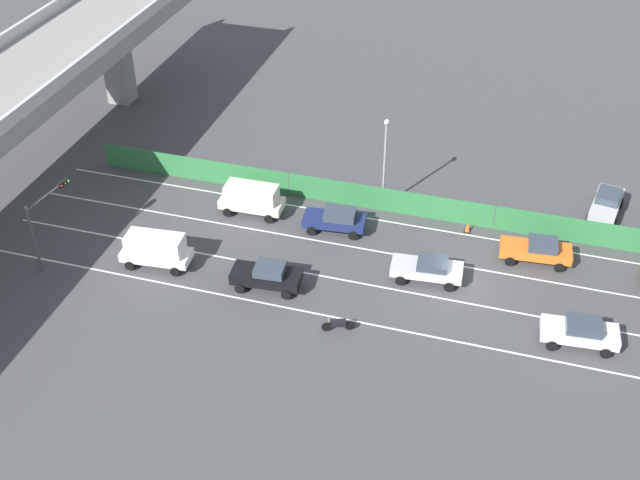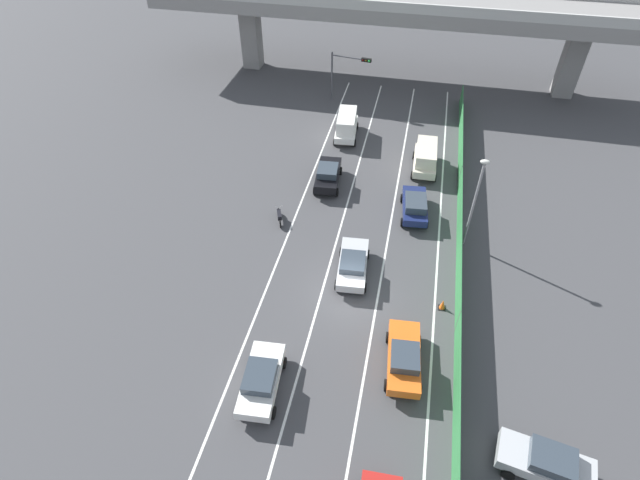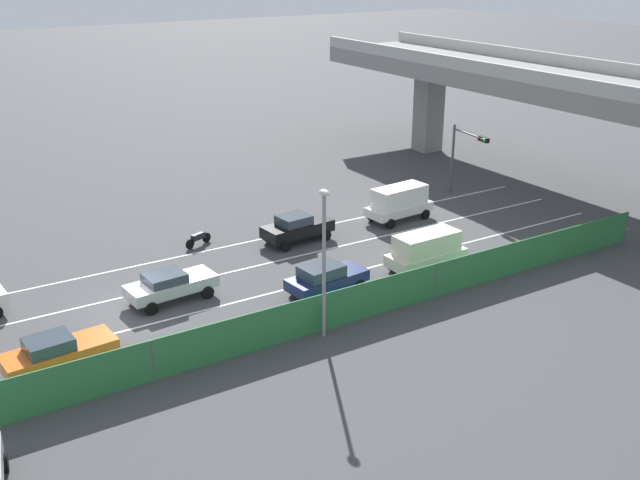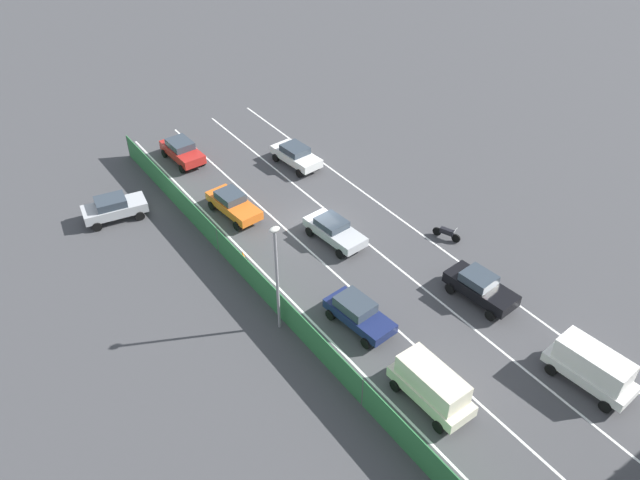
{
  "view_description": "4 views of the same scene",
  "coord_description": "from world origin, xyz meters",
  "px_view_note": "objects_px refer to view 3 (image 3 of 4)",
  "views": [
    {
      "loc": [
        -39.66,
        -2.69,
        32.07
      ],
      "look_at": [
        -1.13,
        8.79,
        2.33
      ],
      "focal_mm": 45.09,
      "sensor_mm": 36.0,
      "label": 1
    },
    {
      "loc": [
        2.53,
        -19.94,
        23.34
      ],
      "look_at": [
        -2.55,
        3.06,
        1.6
      ],
      "focal_mm": 27.33,
      "sensor_mm": 36.0,
      "label": 2
    },
    {
      "loc": [
        32.1,
        -9.27,
        16.23
      ],
      "look_at": [
        0.28,
        10.54,
        1.62
      ],
      "focal_mm": 41.62,
      "sensor_mm": 36.0,
      "label": 3
    },
    {
      "loc": [
        19.67,
        28.34,
        25.69
      ],
      "look_at": [
        2.17,
        3.74,
        2.16
      ],
      "focal_mm": 35.77,
      "sensor_mm": 36.0,
      "label": 4
    }
  ],
  "objects_px": {
    "car_sedan_silver": "(170,285)",
    "street_lamp": "(324,249)",
    "car_taxi_orange": "(57,352)",
    "car_van_white": "(399,201)",
    "motorcycle": "(198,238)",
    "traffic_cone": "(184,354)",
    "car_van_cream": "(426,250)",
    "car_sedan_navy": "(326,278)",
    "traffic_light": "(465,149)",
    "car_sedan_black": "(297,227)"
  },
  "relations": [
    {
      "from": "car_taxi_orange",
      "to": "traffic_cone",
      "type": "bearing_deg",
      "value": 67.13
    },
    {
      "from": "car_sedan_black",
      "to": "traffic_cone",
      "type": "bearing_deg",
      "value": -49.5
    },
    {
      "from": "car_sedan_black",
      "to": "traffic_cone",
      "type": "distance_m",
      "value": 14.57
    },
    {
      "from": "car_sedan_silver",
      "to": "car_sedan_black",
      "type": "height_order",
      "value": "car_sedan_black"
    },
    {
      "from": "street_lamp",
      "to": "car_sedan_navy",
      "type": "bearing_deg",
      "value": 146.72
    },
    {
      "from": "car_sedan_navy",
      "to": "motorcycle",
      "type": "height_order",
      "value": "car_sedan_navy"
    },
    {
      "from": "car_sedan_silver",
      "to": "traffic_light",
      "type": "bearing_deg",
      "value": 101.4
    },
    {
      "from": "car_sedan_silver",
      "to": "car_sedan_navy",
      "type": "xyz_separation_m",
      "value": [
        3.46,
        6.93,
        0.05
      ]
    },
    {
      "from": "street_lamp",
      "to": "traffic_cone",
      "type": "distance_m",
      "value": 7.46
    },
    {
      "from": "car_sedan_silver",
      "to": "car_van_cream",
      "type": "relative_size",
      "value": 1.02
    },
    {
      "from": "traffic_light",
      "to": "traffic_cone",
      "type": "relative_size",
      "value": 7.01
    },
    {
      "from": "car_sedan_navy",
      "to": "traffic_cone",
      "type": "xyz_separation_m",
      "value": [
        2.4,
        -8.64,
        -0.57
      ]
    },
    {
      "from": "car_sedan_silver",
      "to": "street_lamp",
      "type": "xyz_separation_m",
      "value": [
        7.11,
        4.53,
        3.36
      ]
    },
    {
      "from": "traffic_light",
      "to": "traffic_cone",
      "type": "distance_m",
      "value": 27.54
    },
    {
      "from": "car_van_cream",
      "to": "street_lamp",
      "type": "xyz_separation_m",
      "value": [
        3.28,
        -8.61,
        2.99
      ]
    },
    {
      "from": "street_lamp",
      "to": "traffic_cone",
      "type": "bearing_deg",
      "value": -101.34
    },
    {
      "from": "car_van_white",
      "to": "traffic_light",
      "type": "distance_m",
      "value": 7.09
    },
    {
      "from": "car_taxi_orange",
      "to": "motorcycle",
      "type": "bearing_deg",
      "value": 133.68
    },
    {
      "from": "car_taxi_orange",
      "to": "street_lamp",
      "type": "relative_size",
      "value": 0.67
    },
    {
      "from": "motorcycle",
      "to": "car_van_cream",
      "type": "bearing_deg",
      "value": 42.19
    },
    {
      "from": "motorcycle",
      "to": "car_van_white",
      "type": "bearing_deg",
      "value": 78.23
    },
    {
      "from": "car_sedan_navy",
      "to": "car_sedan_black",
      "type": "distance_m",
      "value": 7.46
    },
    {
      "from": "car_sedan_black",
      "to": "traffic_cone",
      "type": "relative_size",
      "value": 6.29
    },
    {
      "from": "traffic_light",
      "to": "street_lamp",
      "type": "xyz_separation_m",
      "value": [
        11.85,
        -18.97,
        0.63
      ]
    },
    {
      "from": "car_sedan_navy",
      "to": "traffic_light",
      "type": "height_order",
      "value": "traffic_light"
    },
    {
      "from": "car_sedan_silver",
      "to": "traffic_light",
      "type": "height_order",
      "value": "traffic_light"
    },
    {
      "from": "car_van_white",
      "to": "car_sedan_black",
      "type": "relative_size",
      "value": 1.03
    },
    {
      "from": "car_sedan_navy",
      "to": "street_lamp",
      "type": "relative_size",
      "value": 0.63
    },
    {
      "from": "car_van_white",
      "to": "car_sedan_silver",
      "type": "relative_size",
      "value": 1.0
    },
    {
      "from": "car_van_cream",
      "to": "street_lamp",
      "type": "relative_size",
      "value": 0.65
    },
    {
      "from": "street_lamp",
      "to": "traffic_cone",
      "type": "height_order",
      "value": "street_lamp"
    },
    {
      "from": "car_taxi_orange",
      "to": "car_van_cream",
      "type": "bearing_deg",
      "value": 90.15
    },
    {
      "from": "car_sedan_navy",
      "to": "street_lamp",
      "type": "distance_m",
      "value": 5.48
    },
    {
      "from": "car_sedan_navy",
      "to": "car_sedan_black",
      "type": "xyz_separation_m",
      "value": [
        -7.06,
        2.44,
        0.03
      ]
    },
    {
      "from": "motorcycle",
      "to": "street_lamp",
      "type": "relative_size",
      "value": 0.27
    },
    {
      "from": "car_taxi_orange",
      "to": "car_van_white",
      "type": "distance_m",
      "value": 24.45
    },
    {
      "from": "car_sedan_silver",
      "to": "motorcycle",
      "type": "xyz_separation_m",
      "value": [
        -6.13,
        4.1,
        -0.4
      ]
    },
    {
      "from": "car_taxi_orange",
      "to": "street_lamp",
      "type": "height_order",
      "value": "street_lamp"
    },
    {
      "from": "street_lamp",
      "to": "motorcycle",
      "type": "bearing_deg",
      "value": -178.14
    },
    {
      "from": "car_taxi_orange",
      "to": "street_lamp",
      "type": "bearing_deg",
      "value": 73.54
    },
    {
      "from": "car_sedan_navy",
      "to": "car_van_cream",
      "type": "relative_size",
      "value": 0.97
    },
    {
      "from": "car_van_cream",
      "to": "car_sedan_black",
      "type": "height_order",
      "value": "car_van_cream"
    },
    {
      "from": "car_sedan_silver",
      "to": "street_lamp",
      "type": "bearing_deg",
      "value": 32.5
    },
    {
      "from": "motorcycle",
      "to": "car_sedan_silver",
      "type": "bearing_deg",
      "value": -33.77
    },
    {
      "from": "car_van_white",
      "to": "traffic_light",
      "type": "bearing_deg",
      "value": 100.99
    },
    {
      "from": "car_van_white",
      "to": "motorcycle",
      "type": "distance_m",
      "value": 13.12
    },
    {
      "from": "car_sedan_navy",
      "to": "car_sedan_black",
      "type": "relative_size",
      "value": 0.98
    },
    {
      "from": "car_van_cream",
      "to": "car_sedan_navy",
      "type": "bearing_deg",
      "value": -93.44
    },
    {
      "from": "car_sedan_black",
      "to": "motorcycle",
      "type": "distance_m",
      "value": 5.86
    },
    {
      "from": "car_taxi_orange",
      "to": "traffic_light",
      "type": "xyz_separation_m",
      "value": [
        -8.62,
        29.89,
        2.7
      ]
    }
  ]
}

